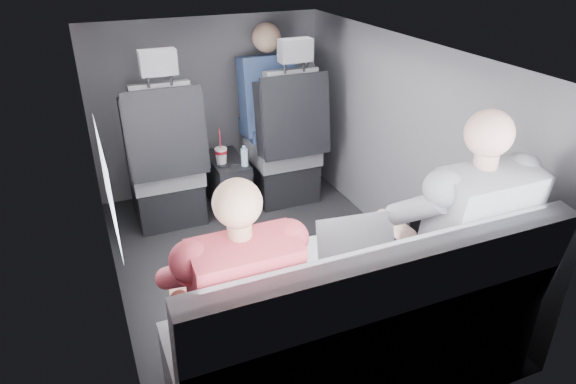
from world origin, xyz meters
name	(u,v)px	position (x,y,z in m)	size (l,w,h in m)	color
floor	(271,268)	(0.00, 0.00, 0.00)	(2.60, 2.60, 0.00)	black
ceiling	(267,50)	(0.00, 0.00, 1.35)	(2.60, 2.60, 0.00)	#B2B2AD
panel_left	(104,199)	(-0.90, 0.00, 0.68)	(0.02, 2.60, 1.35)	#56565B
panel_right	(402,147)	(0.90, 0.00, 0.68)	(0.02, 2.60, 1.35)	#56565B
panel_front	(209,107)	(0.00, 1.30, 0.68)	(1.80, 0.02, 1.35)	#56565B
panel_back	(398,308)	(0.00, -1.30, 0.68)	(1.80, 0.02, 1.35)	#56565B
side_window	(107,182)	(-0.88, -0.30, 0.90)	(0.02, 0.75, 0.42)	white
seatbelt	(294,107)	(0.45, 0.67, 0.80)	(0.05, 0.01, 0.65)	black
front_seat_left	(166,171)	(-0.45, 0.84, 0.40)	(0.52, 0.58, 1.26)	black
front_seat_right	(285,151)	(0.45, 0.84, 0.40)	(0.52, 0.58, 1.26)	black
center_console	(228,183)	(0.00, 0.88, 0.20)	(0.24, 0.48, 0.41)	black
rear_bench	(359,341)	(0.00, -1.06, 0.31)	(1.60, 0.57, 0.92)	slate
soda_cup	(221,155)	(-0.06, 0.80, 0.47)	(0.09, 0.09, 0.27)	white
water_bottle	(244,157)	(0.08, 0.71, 0.47)	(0.05, 0.05, 0.15)	#A6C3E2
laptop_white	(227,271)	(-0.49, -0.79, 0.64)	(0.41, 0.43, 0.25)	white
laptop_silver	(344,246)	(0.05, -0.81, 0.63)	(0.37, 0.35, 0.25)	silver
laptop_black	(427,223)	(0.51, -0.79, 0.64)	(0.36, 0.32, 0.26)	black
passenger_rear_left	(235,302)	(-0.52, -0.97, 0.61)	(0.47, 0.60, 1.18)	#333237
passenger_rear_right	(452,238)	(0.51, -0.97, 0.65)	(0.54, 0.66, 1.29)	navy
passenger_front_right	(268,97)	(0.41, 1.10, 0.76)	(0.42, 0.42, 0.88)	navy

